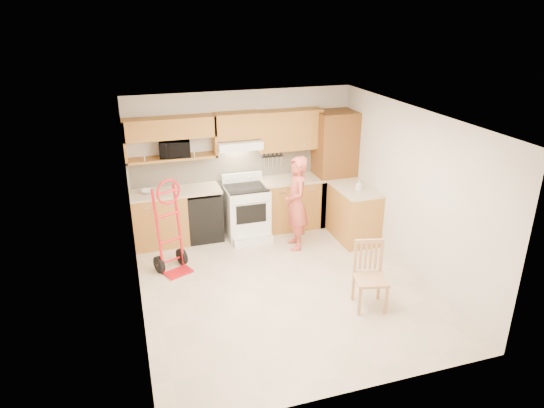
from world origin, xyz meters
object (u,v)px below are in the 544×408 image
dining_chair (371,277)px  microwave (175,148)px  range (247,208)px  person (296,203)px  hand_truck (172,231)px

dining_chair → microwave: bearing=139.0°
microwave → dining_chair: microwave is taller
range → dining_chair: (1.00, -2.65, -0.07)m
person → dining_chair: bearing=16.1°
range → person: (0.66, -0.66, 0.26)m
range → hand_truck: size_ratio=0.79×
microwave → hand_truck: size_ratio=0.37×
microwave → person: (1.81, -0.97, -0.83)m
range → hand_truck: bearing=-148.5°
person → dining_chair: size_ratio=1.72×
range → person: bearing=-44.7°
microwave → hand_truck: bearing=-97.2°
range → microwave: bearing=164.7°
microwave → dining_chair: 3.84m
hand_truck → microwave: bearing=54.1°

